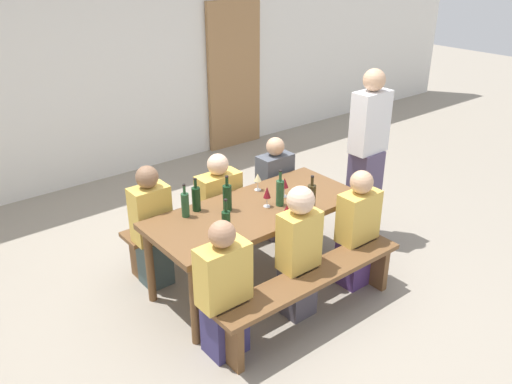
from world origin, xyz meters
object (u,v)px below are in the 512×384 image
wine_glass_3 (285,183)px  seated_guest_near_1 (299,254)px  wooden_door (234,76)px  wine_bottle_2 (280,192)px  wine_glass_2 (287,210)px  wine_bottle_3 (227,197)px  seated_guest_far_1 (220,210)px  seated_guest_near_0 (224,293)px  seated_guest_far_2 (275,191)px  wine_bottle_4 (311,198)px  bench_near (312,285)px  seated_guest_far_0 (152,229)px  seated_guest_near_2 (357,232)px  wine_bottle_0 (226,224)px  standing_host (367,160)px  wine_bottle_1 (185,204)px  wine_bottle_5 (196,198)px  tasting_table (256,216)px  bench_far (211,219)px  wine_glass_1 (267,193)px  wine_glass_0 (258,178)px

wine_glass_3 → seated_guest_near_1: (-0.35, -0.57, -0.31)m
wooden_door → wine_bottle_2: wooden_door is taller
wine_bottle_2 → wine_glass_2: (-0.15, -0.25, -0.02)m
wine_bottle_3 → seated_guest_far_1: 0.60m
seated_guest_near_0 → seated_guest_near_1: bearing=-90.0°
wine_glass_2 → seated_guest_far_1: seated_guest_far_1 is taller
wine_glass_3 → seated_guest_far_2: (0.35, 0.54, -0.37)m
wooden_door → wine_bottle_4: bearing=-116.9°
bench_near → seated_guest_far_0: bearing=119.5°
wine_bottle_2 → wine_glass_3: size_ratio=1.80×
wine_bottle_2 → wine_glass_2: size_ratio=2.27×
wine_glass_2 → seated_guest_near_2: (0.63, -0.22, -0.33)m
wooden_door → seated_guest_far_0: size_ratio=1.84×
wine_bottle_0 → wine_glass_3: (0.82, 0.26, 0.01)m
wine_bottle_0 → seated_guest_near_0: bearing=-129.4°
wine_glass_2 → seated_guest_near_2: seated_guest_near_2 is taller
standing_host → seated_guest_near_2: bearing=37.1°
wooden_door → seated_guest_near_0: bearing=-127.7°
seated_guest_far_2 → bench_near: bearing=-28.7°
wine_bottle_2 → wine_glass_3: (0.14, 0.10, 0.01)m
wine_glass_3 → seated_guest_near_1: bearing=-121.4°
wine_bottle_1 → standing_host: 1.94m
bench_near → wine_bottle_5: 1.18m
wine_bottle_1 → wine_glass_2: 0.83m
seated_guest_near_0 → standing_host: (2.11, 0.52, 0.34)m
wine_bottle_0 → wine_bottle_1: bearing=96.8°
wine_bottle_5 → wine_glass_3: 0.80m
wine_glass_2 → seated_guest_far_2: seated_guest_far_2 is taller
tasting_table → seated_guest_far_0: size_ratio=1.66×
seated_guest_near_2 → bench_far: bearing=28.5°
bench_near → wine_bottle_0: 0.85m
wine_bottle_3 → seated_guest_far_0: (-0.50, 0.43, -0.32)m
tasting_table → wine_glass_2: (0.05, -0.34, 0.18)m
wine_glass_1 → wine_glass_3: (0.25, 0.05, 0.00)m
wine_bottle_1 → wine_glass_3: (0.88, -0.23, 0.02)m
bench_far → seated_guest_far_0: (-0.71, -0.15, 0.20)m
wine_glass_1 → seated_guest_far_1: 0.71m
bench_near → wine_bottle_3: 1.00m
wine_glass_0 → seated_guest_far_2: bearing=32.2°
wooden_door → wine_glass_1: wooden_door is taller
wine_glass_1 → seated_guest_far_2: 0.92m
tasting_table → wooden_door: bearing=56.2°
bench_far → wine_glass_3: wine_glass_3 is taller
wine_bottle_3 → bench_near: bearing=-75.8°
wine_bottle_1 → wine_bottle_3: (0.34, -0.12, 0.01)m
seated_guest_far_2 → standing_host: bearing=49.2°
bench_far → wine_glass_3: bearing=-64.1°
tasting_table → wine_bottle_2: 0.29m
wine_glass_2 → seated_guest_near_1: seated_guest_near_1 is taller
tasting_table → seated_guest_near_2: bearing=-39.1°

